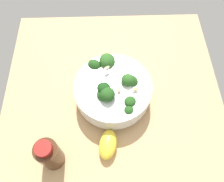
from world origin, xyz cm
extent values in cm
cube|color=tan|center=(0.00, 0.00, -2.13)|extent=(63.29, 63.29, 4.26)
cylinder|color=white|center=(0.23, 1.09, 0.87)|extent=(11.49, 11.49, 1.74)
cylinder|color=white|center=(0.23, 1.09, 4.34)|extent=(20.89, 20.89, 5.21)
cylinder|color=silver|center=(0.23, 1.09, 6.55)|extent=(17.92, 17.92, 0.80)
cylinder|color=#4A8F3C|center=(1.31, -6.68, 5.26)|extent=(2.21, 2.28, 2.02)
ellipsoid|color=#2D6023|center=(1.31, -6.68, 7.33)|extent=(7.41, 6.58, 5.95)
cylinder|color=#589D47|center=(2.21, 2.25, 6.21)|extent=(1.48, 1.86, 1.95)
ellipsoid|color=#386B2B|center=(2.21, 2.25, 7.86)|extent=(4.09, 3.79, 2.79)
cylinder|color=#2F662B|center=(-5.05, -0.01, 5.69)|extent=(1.49, 1.71, 1.47)
ellipsoid|color=#23511C|center=(-5.05, -0.01, 7.19)|extent=(4.88, 5.00, 4.67)
cylinder|color=#589D47|center=(1.50, 4.35, 6.82)|extent=(1.52, 1.49, 1.07)
ellipsoid|color=#23511C|center=(1.50, 4.35, 8.36)|extent=(4.95, 4.59, 4.08)
cylinder|color=#3C7A32|center=(4.90, -5.78, 5.13)|extent=(1.86, 1.81, 1.49)
ellipsoid|color=#23511C|center=(4.90, -5.78, 6.81)|extent=(5.07, 4.52, 3.78)
cylinder|color=#4A8F3C|center=(-3.77, 8.19, 5.18)|extent=(1.16, 1.17, 1.33)
ellipsoid|color=#23511C|center=(-3.77, 8.19, 6.43)|extent=(3.74, 4.01, 3.14)
cylinder|color=#2F662B|center=(2.35, 2.59, 6.75)|extent=(1.81, 1.71, 1.68)
ellipsoid|color=#194216|center=(2.35, 2.59, 8.41)|extent=(5.17, 5.64, 4.30)
cylinder|color=#2F662B|center=(2.52, 4.04, 5.80)|extent=(1.89, 1.69, 1.50)
ellipsoid|color=#23511C|center=(2.52, 4.04, 7.38)|extent=(5.17, 5.73, 4.73)
cylinder|color=#4A8F3C|center=(-4.25, 5.89, 5.36)|extent=(1.35, 1.39, 1.86)
ellipsoid|color=#23511C|center=(-4.25, 5.89, 6.95)|extent=(4.68, 4.63, 2.99)
cylinder|color=#3C7A32|center=(-3.97, -0.05, 6.14)|extent=(1.93, 1.98, 1.18)
ellipsoid|color=#2D6023|center=(-3.97, -0.05, 7.75)|extent=(4.71, 4.17, 4.42)
ellipsoid|color=#DBBC84|center=(-5.80, 2.78, 7.76)|extent=(1.99, 1.42, 0.73)
ellipsoid|color=#DBBC84|center=(-1.53, 2.55, 7.78)|extent=(1.14, 1.90, 0.69)
ellipsoid|color=#DBBC84|center=(1.51, -3.39, 8.82)|extent=(2.07, 1.88, 0.61)
ellipsoid|color=yellow|center=(1.72, 15.39, 1.99)|extent=(5.83, 8.49, 3.98)
cylinder|color=#472814|center=(15.42, 18.23, 4.89)|extent=(5.50, 5.50, 9.78)
cylinder|color=maroon|center=(15.42, 18.23, 10.60)|extent=(3.74, 3.74, 1.63)
camera|label=1|loc=(1.16, 31.02, 59.48)|focal=36.69mm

